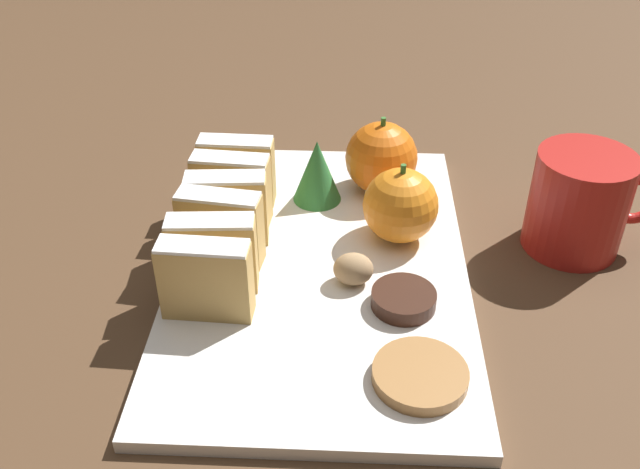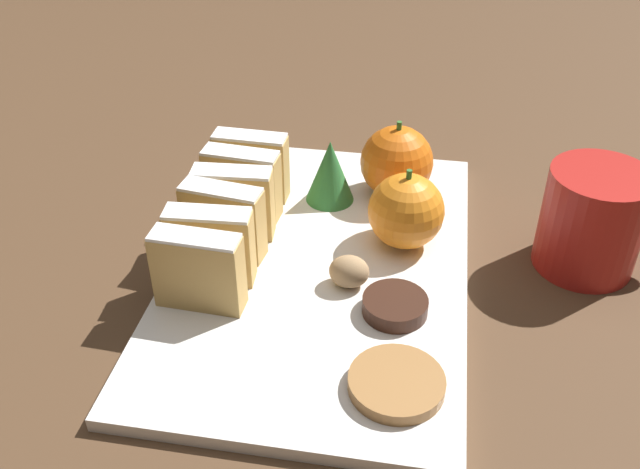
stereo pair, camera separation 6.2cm
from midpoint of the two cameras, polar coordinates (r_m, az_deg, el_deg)
ground_plane at (r=0.64m, az=2.75°, el=-3.13°), size 6.00×6.00×0.00m
serving_platter at (r=0.64m, az=2.77°, el=-2.72°), size 0.26×0.41×0.01m
stollen_slice_front at (r=0.58m, az=-6.70°, el=-3.00°), size 0.07×0.03×0.07m
stollen_slice_second at (r=0.60m, az=-5.89°, el=-1.00°), size 0.07×0.03×0.07m
stollen_slice_third at (r=0.63m, az=-5.06°, el=0.81°), size 0.08×0.03×0.07m
stollen_slice_fourth at (r=0.65m, az=-4.26°, el=2.48°), size 0.07×0.03×0.07m
stollen_slice_fifth at (r=0.68m, az=-3.68°, el=4.02°), size 0.07×0.03×0.07m
stollen_slice_sixth at (r=0.71m, az=-3.05°, el=5.43°), size 0.07×0.03×0.07m
orange_near at (r=0.72m, az=8.62°, el=5.68°), size 0.07×0.07×0.08m
orange_far at (r=0.65m, az=9.63°, el=1.76°), size 0.07×0.07×0.08m
walnut at (r=0.61m, az=5.28°, el=-3.07°), size 0.03×0.03×0.03m
chocolate_cookie at (r=0.59m, az=9.05°, el=-5.76°), size 0.05×0.05×0.01m
gingerbread_cookie at (r=0.53m, az=9.56°, el=-11.81°), size 0.07×0.07×0.01m
evergreen_sprig at (r=0.71m, az=3.33°, el=5.01°), size 0.05×0.05×0.07m
coffee_mug at (r=0.68m, az=23.54°, el=0.94°), size 0.12×0.09×0.10m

